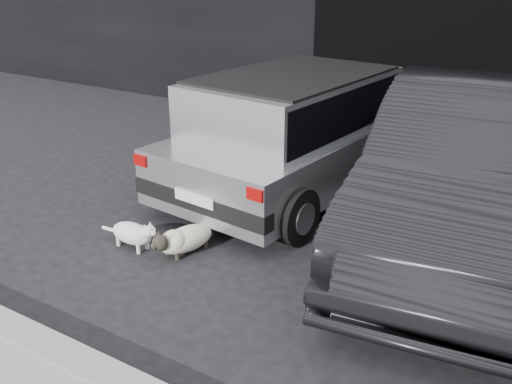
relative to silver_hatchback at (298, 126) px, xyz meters
The scene contains 6 objects.
ground 1.41m from the silver_hatchback, 98.77° to the right, with size 80.00×80.00×0.00m, color black.
garage_opening 2.98m from the silver_hatchback, 73.78° to the left, with size 4.00×0.10×2.60m, color black.
silver_hatchback is the anchor object (origin of this frame).
second_car 2.09m from the silver_hatchback, 11.25° to the right, with size 1.63×4.67×1.54m, color black.
cat_siamese 2.17m from the silver_hatchback, 93.45° to the right, with size 0.42×0.87×0.30m.
cat_white 2.39m from the silver_hatchback, 104.39° to the right, with size 0.70×0.26×0.33m.
Camera 1 is at (3.17, -4.62, 2.62)m, focal length 40.00 mm.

